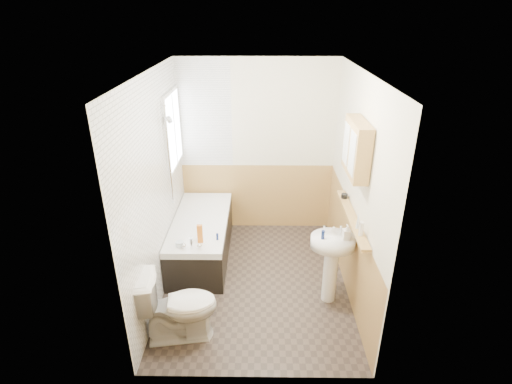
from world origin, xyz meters
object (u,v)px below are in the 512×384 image
(pine_shelf, at_px, (352,217))
(sink, at_px, (332,255))
(toilet, at_px, (178,306))
(bathtub, at_px, (202,237))
(medicine_cabinet, at_px, (356,148))

(pine_shelf, bearing_deg, sink, -152.72)
(toilet, relative_size, pine_shelf, 0.59)
(bathtub, distance_m, pine_shelf, 2.05)
(sink, relative_size, pine_shelf, 0.72)
(sink, bearing_deg, bathtub, 136.85)
(toilet, bearing_deg, bathtub, -9.83)
(toilet, relative_size, medicine_cabinet, 1.25)
(pine_shelf, bearing_deg, toilet, -158.96)
(sink, bearing_deg, medicine_cabinet, 21.61)
(bathtub, bearing_deg, toilet, -91.19)
(sink, xyz_separation_m, medicine_cabinet, (0.17, 0.13, 1.20))
(sink, bearing_deg, pine_shelf, 12.72)
(bathtub, bearing_deg, pine_shelf, -23.04)
(medicine_cabinet, bearing_deg, pine_shelf, -39.15)
(bathtub, xyz_separation_m, medicine_cabinet, (1.74, -0.73, 1.50))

